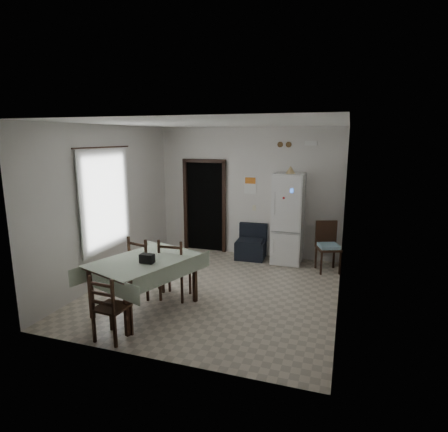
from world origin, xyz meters
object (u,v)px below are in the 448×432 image
at_px(navy_seat, 251,242).
at_px(fridge, 288,219).
at_px(corner_chair, 328,247).
at_px(dining_chair_near_head, 112,306).
at_px(dining_chair_far_right, 175,268).
at_px(dining_table, 145,285).
at_px(dining_chair_far_left, 146,265).

bearing_deg(navy_seat, fridge, -2.79).
xyz_separation_m(corner_chair, dining_chair_near_head, (-2.60, -3.60, -0.04)).
height_order(fridge, navy_seat, fridge).
bearing_deg(dining_chair_far_right, dining_chair_near_head, 78.18).
bearing_deg(fridge, dining_chair_far_right, -121.35).
bearing_deg(fridge, navy_seat, -179.72).
xyz_separation_m(navy_seat, dining_chair_far_right, (-0.69, -2.44, 0.14)).
bearing_deg(corner_chair, dining_chair_near_head, -146.61).
bearing_deg(navy_seat, dining_table, -110.08).
bearing_deg(fridge, dining_table, -119.92).
xyz_separation_m(navy_seat, dining_chair_far_left, (-1.21, -2.48, 0.15)).
bearing_deg(dining_table, dining_chair_far_left, 137.32).
bearing_deg(corner_chair, dining_table, -155.17).
bearing_deg(dining_chair_far_right, fridge, -125.02).
bearing_deg(dining_table, navy_seat, 92.04).
height_order(corner_chair, dining_chair_far_left, dining_chair_far_left).
height_order(navy_seat, dining_chair_far_right, dining_chair_far_right).
distance_m(dining_chair_far_right, dining_chair_near_head, 1.50).
height_order(navy_seat, corner_chair, corner_chair).
relative_size(dining_table, dining_chair_far_right, 1.52).
height_order(dining_chair_far_right, dining_chair_near_head, dining_chair_far_right).
distance_m(corner_chair, dining_chair_far_right, 3.18).
relative_size(corner_chair, dining_chair_far_left, 0.96).
distance_m(navy_seat, dining_chair_near_head, 4.03).
bearing_deg(dining_table, corner_chair, 64.93).
xyz_separation_m(navy_seat, dining_chair_near_head, (-0.91, -3.92, 0.09)).
relative_size(dining_table, dining_chair_near_head, 1.71).
distance_m(dining_chair_far_left, dining_chair_near_head, 1.47).
distance_m(navy_seat, dining_chair_far_right, 2.54).
bearing_deg(navy_seat, dining_chair_far_right, -108.57).
distance_m(dining_table, dining_chair_near_head, 0.92).
bearing_deg(dining_chair_far_left, navy_seat, -102.37).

